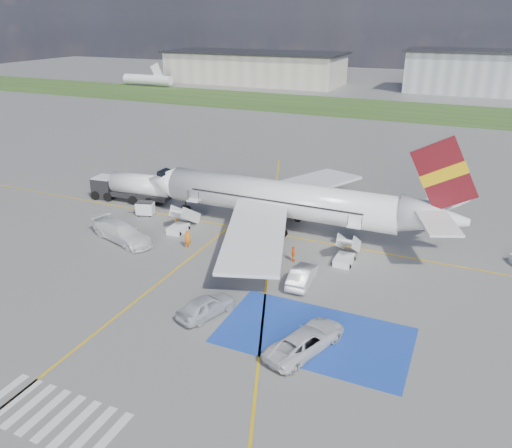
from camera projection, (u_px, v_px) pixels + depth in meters
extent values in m
plane|color=#60605E|center=(220.00, 284.00, 44.09)|extent=(400.00, 400.00, 0.00)
cube|color=#2D4C1E|center=(398.00, 110.00, 124.12)|extent=(400.00, 30.00, 0.01)
cube|color=gold|center=(271.00, 233.00, 54.20)|extent=(120.00, 0.20, 0.01)
cube|color=gold|center=(99.00, 330.00, 37.54)|extent=(0.20, 60.00, 0.01)
cube|color=gold|center=(271.00, 233.00, 54.20)|extent=(20.71, 56.45, 0.01)
cube|color=#1B3EA4|center=(314.00, 335.00, 36.97)|extent=(14.00, 8.00, 0.01)
cube|color=silver|center=(1.00, 395.00, 31.17)|extent=(0.60, 4.00, 0.01)
cube|color=silver|center=(15.00, 400.00, 30.72)|extent=(0.60, 4.00, 0.01)
cube|color=silver|center=(29.00, 406.00, 30.27)|extent=(0.60, 4.00, 0.01)
cube|color=silver|center=(44.00, 412.00, 29.82)|extent=(0.60, 4.00, 0.01)
cube|color=silver|center=(59.00, 418.00, 29.37)|extent=(0.60, 4.00, 0.01)
cube|color=silver|center=(75.00, 424.00, 28.93)|extent=(0.60, 4.00, 0.01)
cube|color=silver|center=(91.00, 431.00, 28.48)|extent=(0.60, 4.00, 0.01)
cube|color=silver|center=(108.00, 437.00, 28.03)|extent=(0.60, 4.00, 0.01)
cube|color=#A19B8B|center=(254.00, 68.00, 172.29)|extent=(60.00, 22.00, 10.00)
cube|color=gray|center=(491.00, 73.00, 148.01)|extent=(48.00, 18.00, 12.00)
cylinder|color=silver|center=(279.00, 198.00, 54.57)|extent=(26.00, 3.90, 3.90)
cone|color=silver|center=(163.00, 181.00, 60.19)|extent=(4.00, 3.90, 3.90)
cube|color=black|center=(167.00, 173.00, 59.56)|extent=(1.67, 1.90, 0.82)
cone|color=silver|center=(434.00, 218.00, 48.34)|extent=(6.50, 3.90, 3.90)
cube|color=silver|center=(256.00, 234.00, 47.27)|extent=(9.86, 15.95, 1.40)
cube|color=silver|center=(312.00, 183.00, 61.59)|extent=(9.86, 15.95, 1.40)
cylinder|color=#38383A|center=(258.00, 234.00, 50.63)|extent=(3.40, 2.10, 2.10)
cylinder|color=#38383A|center=(296.00, 200.00, 60.06)|extent=(3.40, 2.10, 2.10)
cube|color=#570E14|center=(444.00, 174.00, 46.53)|extent=(6.62, 0.30, 7.45)
cube|color=gold|center=(444.00, 174.00, 46.53)|extent=(4.36, 0.40, 3.08)
cube|color=silver|center=(438.00, 223.00, 45.15)|extent=(4.73, 5.95, 0.49)
cube|color=silver|center=(445.00, 201.00, 50.54)|extent=(4.73, 5.95, 0.49)
cube|color=black|center=(272.00, 201.00, 52.78)|extent=(19.50, 0.04, 0.18)
cube|color=black|center=(285.00, 190.00, 56.09)|extent=(19.50, 0.04, 0.18)
cube|color=silver|center=(185.00, 215.00, 55.39)|extent=(1.40, 3.73, 2.32)
cube|color=silver|center=(194.00, 200.00, 56.58)|extent=(1.40, 1.00, 0.12)
cylinder|color=black|center=(188.00, 195.00, 56.63)|extent=(0.06, 0.06, 1.10)
cylinder|color=black|center=(199.00, 197.00, 56.11)|extent=(0.06, 0.06, 1.10)
cube|color=silver|center=(178.00, 229.00, 54.47)|extent=(1.60, 2.40, 0.70)
cube|color=silver|center=(349.00, 243.00, 48.46)|extent=(1.40, 3.73, 2.32)
cube|color=silver|center=(354.00, 226.00, 49.65)|extent=(1.40, 1.00, 0.12)
cylinder|color=black|center=(348.00, 220.00, 49.70)|extent=(0.06, 0.06, 1.10)
cylinder|color=black|center=(362.00, 222.00, 49.17)|extent=(0.06, 0.06, 1.10)
cube|color=silver|center=(344.00, 260.00, 47.53)|extent=(1.60, 2.40, 0.70)
cube|color=black|center=(105.00, 187.00, 64.55)|extent=(2.87, 2.87, 2.64)
cylinder|color=silver|center=(141.00, 184.00, 62.57)|extent=(8.02, 3.34, 2.64)
cube|color=black|center=(142.00, 194.00, 63.08)|extent=(8.02, 3.34, 0.57)
cube|color=silver|center=(145.00, 208.00, 58.86)|extent=(2.28, 1.73, 1.41)
cube|color=black|center=(145.00, 202.00, 58.57)|extent=(2.15, 1.60, 0.12)
imported|color=#B3B5BB|center=(206.00, 306.00, 39.14)|extent=(3.62, 5.37, 1.70)
imported|color=#AFB1B6|center=(302.00, 275.00, 43.79)|extent=(2.00, 5.04, 1.63)
imported|color=silver|center=(306.00, 337.00, 35.04)|extent=(4.19, 5.90, 2.02)
imported|color=silver|center=(121.00, 229.00, 52.11)|extent=(6.84, 4.47, 2.49)
imported|color=orange|center=(188.00, 239.00, 50.46)|extent=(0.84, 0.72, 1.93)
imported|color=orange|center=(175.00, 218.00, 56.14)|extent=(0.97, 1.01, 1.64)
imported|color=#FF610D|center=(293.00, 254.00, 47.87)|extent=(0.46, 0.93, 1.54)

